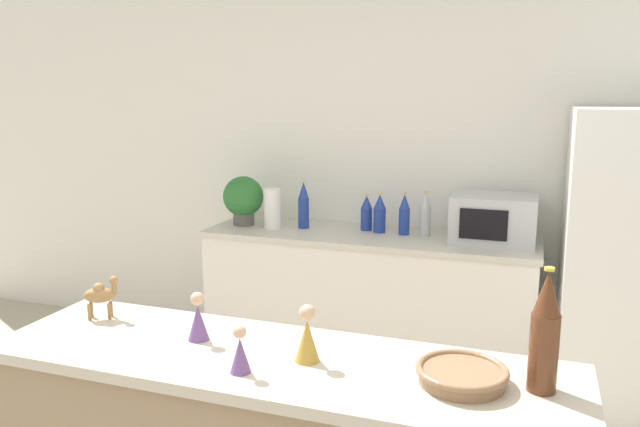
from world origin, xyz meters
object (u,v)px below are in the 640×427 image
at_px(microwave, 494,219).
at_px(back_bottle_3, 304,205).
at_px(fruit_bowl, 462,374).
at_px(wise_man_figurine_blue, 307,337).
at_px(back_bottle_1, 425,214).
at_px(back_bottle_0, 380,214).
at_px(wise_man_figurine_crimson, 198,319).
at_px(potted_plant, 243,198).
at_px(wise_man_figurine_purple, 240,352).
at_px(wine_bottle, 545,333).
at_px(back_bottle_4, 404,215).
at_px(camel_figurine, 101,294).
at_px(back_bottle_2, 366,213).
at_px(paper_towel_roll, 273,209).

bearing_deg(microwave, back_bottle_3, -179.87).
relative_size(fruit_bowl, wise_man_figurine_blue, 1.45).
bearing_deg(back_bottle_1, microwave, -5.76).
bearing_deg(back_bottle_0, wise_man_figurine_crimson, -91.83).
height_order(potted_plant, wise_man_figurine_purple, potted_plant).
relative_size(back_bottle_1, wine_bottle, 0.82).
relative_size(back_bottle_3, back_bottle_4, 1.18).
bearing_deg(wise_man_figurine_purple, back_bottle_1, 86.93).
bearing_deg(wise_man_figurine_purple, potted_plant, 115.96).
relative_size(potted_plant, back_bottle_4, 1.23).
distance_m(camel_figurine, wise_man_figurine_purple, 0.68).
distance_m(camel_figurine, wise_man_figurine_blue, 0.80).
height_order(back_bottle_3, fruit_bowl, back_bottle_3).
distance_m(microwave, back_bottle_2, 0.79).
distance_m(back_bottle_1, back_bottle_4, 0.13).
distance_m(back_bottle_0, back_bottle_3, 0.50).
distance_m(microwave, back_bottle_0, 0.69).
bearing_deg(back_bottle_0, back_bottle_4, -4.28).
distance_m(potted_plant, wise_man_figurine_blue, 2.40).
distance_m(back_bottle_1, fruit_bowl, 2.20).
relative_size(microwave, wise_man_figurine_purple, 3.44).
bearing_deg(wine_bottle, potted_plant, 132.55).
relative_size(microwave, wine_bottle, 1.42).
bearing_deg(back_bottle_0, back_bottle_3, -175.28).
distance_m(back_bottle_1, back_bottle_2, 0.38).
xyz_separation_m(back_bottle_1, back_bottle_2, (-0.38, 0.03, -0.02)).
bearing_deg(potted_plant, wise_man_figurine_crimson, -67.54).
bearing_deg(back_bottle_0, camel_figurine, -103.24).
height_order(fruit_bowl, wise_man_figurine_blue, wise_man_figurine_blue).
xyz_separation_m(microwave, back_bottle_0, (-0.69, 0.04, -0.02)).
bearing_deg(wise_man_figurine_crimson, microwave, 69.85).
height_order(wise_man_figurine_crimson, wise_man_figurine_purple, wise_man_figurine_crimson).
distance_m(back_bottle_0, back_bottle_1, 0.29).
height_order(back_bottle_0, back_bottle_3, back_bottle_3).
distance_m(paper_towel_roll, fruit_bowl, 2.49).
height_order(fruit_bowl, camel_figurine, camel_figurine).
bearing_deg(wise_man_figurine_crimson, back_bottle_0, 88.17).
bearing_deg(wise_man_figurine_crimson, back_bottle_2, 90.73).
height_order(paper_towel_roll, back_bottle_1, back_bottle_1).
height_order(potted_plant, back_bottle_4, potted_plant).
distance_m(wine_bottle, wise_man_figurine_purple, 0.82).
bearing_deg(wine_bottle, fruit_bowl, -171.94).
bearing_deg(fruit_bowl, wise_man_figurine_blue, -179.62).
bearing_deg(fruit_bowl, back_bottle_4, 105.68).
bearing_deg(back_bottle_3, wise_man_figurine_purple, -73.60).
relative_size(back_bottle_1, wise_man_figurine_purple, 1.99).
relative_size(back_bottle_3, wise_man_figurine_blue, 1.81).
xyz_separation_m(camel_figurine, wise_man_figurine_blue, (0.80, -0.09, -0.01)).
xyz_separation_m(back_bottle_0, wise_man_figurine_blue, (0.31, -2.14, 0.06)).
bearing_deg(microwave, wise_man_figurine_purple, -103.32).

